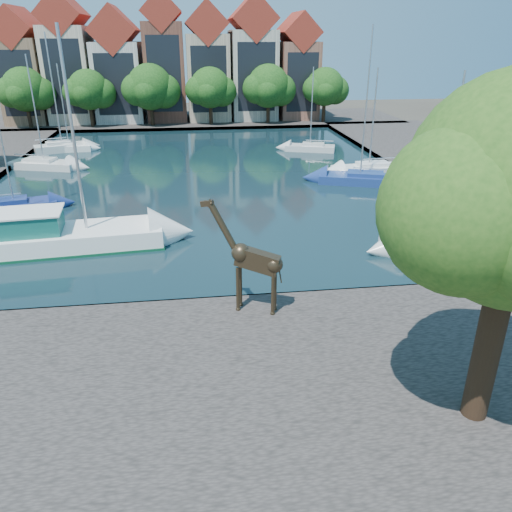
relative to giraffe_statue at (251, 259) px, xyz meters
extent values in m
plane|color=#38332B|center=(-1.22, 1.40, -2.93)|extent=(160.00, 160.00, 0.00)
cube|color=black|center=(-1.22, 25.40, -2.89)|extent=(38.00, 50.00, 0.08)
cube|color=#48413E|center=(-1.22, -5.60, -2.68)|extent=(50.00, 14.00, 0.50)
cube|color=#48413E|center=(-1.22, 57.40, -2.68)|extent=(60.00, 16.00, 0.50)
cube|color=#48413E|center=(23.78, 25.40, -2.68)|extent=(14.00, 52.00, 0.50)
cylinder|color=#332114|center=(6.28, -7.60, 0.32)|extent=(0.80, 0.80, 5.50)
sphere|color=#244E16|center=(4.52, -8.00, 4.67)|extent=(4.48, 4.48, 4.48)
cube|color=#836347|center=(-24.22, 57.40, 3.07)|extent=(5.39, 9.00, 11.00)
cube|color=maroon|center=(-24.22, 57.40, 9.78)|extent=(5.44, 9.18, 5.44)
cube|color=black|center=(-24.22, 52.92, 3.07)|extent=(4.40, 0.05, 8.25)
cube|color=beige|center=(-18.22, 57.40, 3.82)|extent=(5.88, 9.00, 12.50)
cube|color=maroon|center=(-18.22, 57.40, 11.39)|extent=(5.94, 9.18, 5.94)
cube|color=black|center=(-18.22, 52.92, 3.82)|extent=(4.80, 0.05, 9.38)
cube|color=beige|center=(-11.72, 57.40, 2.82)|extent=(6.37, 9.00, 10.50)
cube|color=maroon|center=(-11.72, 57.40, 9.50)|extent=(6.43, 9.18, 6.43)
cube|color=black|center=(-11.72, 52.92, 2.82)|extent=(5.20, 0.05, 7.88)
cube|color=brown|center=(-5.22, 57.40, 4.07)|extent=(5.39, 9.00, 13.00)
cube|color=maroon|center=(-5.22, 57.40, 11.78)|extent=(5.44, 9.18, 5.44)
cube|color=black|center=(-5.22, 52.92, 4.07)|extent=(4.40, 0.05, 9.75)
cube|color=tan|center=(0.78, 57.40, 3.32)|extent=(5.88, 9.00, 11.50)
cube|color=maroon|center=(0.78, 57.40, 10.39)|extent=(5.94, 9.18, 5.94)
cube|color=black|center=(0.78, 52.92, 3.32)|extent=(4.80, 0.05, 8.62)
cube|color=beige|center=(7.28, 57.40, 3.57)|extent=(6.37, 9.00, 12.00)
cube|color=maroon|center=(7.28, 57.40, 11.00)|extent=(6.43, 9.18, 6.43)
cube|color=black|center=(7.28, 52.92, 3.57)|extent=(5.20, 0.05, 9.00)
cube|color=brown|center=(13.78, 57.40, 2.82)|extent=(5.39, 9.00, 10.50)
cube|color=maroon|center=(13.78, 57.40, 9.28)|extent=(5.44, 9.18, 5.44)
cube|color=black|center=(13.78, 52.92, 2.82)|extent=(4.40, 0.05, 7.88)
cylinder|color=#332114|center=(-23.22, 51.90, -0.83)|extent=(0.50, 0.50, 3.20)
sphere|color=#123910|center=(-23.22, 51.90, 2.45)|extent=(5.60, 5.60, 5.60)
sphere|color=#123910|center=(-21.54, 52.20, 1.89)|extent=(4.20, 4.20, 4.20)
sphere|color=#123910|center=(-24.76, 51.50, 2.17)|extent=(3.92, 3.92, 3.92)
cylinder|color=#332114|center=(-15.22, 51.90, -0.83)|extent=(0.50, 0.50, 3.20)
sphere|color=#123910|center=(-15.22, 51.90, 2.33)|extent=(5.20, 5.20, 5.20)
sphere|color=#123910|center=(-13.66, 52.20, 1.81)|extent=(3.90, 3.90, 3.90)
sphere|color=#123910|center=(-16.65, 51.50, 2.07)|extent=(3.64, 3.64, 3.64)
cylinder|color=#332114|center=(-7.22, 51.90, -0.83)|extent=(0.50, 0.50, 3.20)
sphere|color=#123910|center=(-7.22, 51.90, 2.57)|extent=(6.00, 6.00, 6.00)
sphere|color=#123910|center=(-5.42, 52.20, 1.97)|extent=(4.50, 4.50, 4.50)
sphere|color=#123910|center=(-8.87, 51.50, 2.27)|extent=(4.20, 4.20, 4.20)
cylinder|color=#332114|center=(0.78, 51.90, -0.83)|extent=(0.50, 0.50, 3.20)
sphere|color=#123910|center=(0.78, 51.90, 2.39)|extent=(5.40, 5.40, 5.40)
sphere|color=#123910|center=(2.40, 52.20, 1.85)|extent=(4.05, 4.05, 4.05)
sphere|color=#123910|center=(-0.71, 51.50, 2.12)|extent=(3.78, 3.78, 3.78)
cylinder|color=#332114|center=(8.78, 51.90, -0.83)|extent=(0.50, 0.50, 3.20)
sphere|color=#123910|center=(8.78, 51.90, 2.51)|extent=(5.80, 5.80, 5.80)
sphere|color=#123910|center=(10.52, 52.20, 1.93)|extent=(4.35, 4.35, 4.35)
sphere|color=#123910|center=(7.18, 51.50, 2.22)|extent=(4.06, 4.06, 4.06)
cylinder|color=#332114|center=(16.78, 51.90, -0.83)|extent=(0.50, 0.50, 3.20)
sphere|color=#123910|center=(16.78, 51.90, 2.33)|extent=(5.20, 5.20, 5.20)
sphere|color=#123910|center=(18.34, 52.20, 1.81)|extent=(3.90, 3.90, 3.90)
sphere|color=#123910|center=(15.35, 51.50, 2.07)|extent=(3.64, 3.64, 3.64)
cylinder|color=#35291A|center=(-0.60, 0.00, -1.40)|extent=(0.16, 0.16, 2.06)
cylinder|color=#35291A|center=(-0.44, 0.40, -1.40)|extent=(0.16, 0.16, 2.06)
cylinder|color=#35291A|center=(0.86, -0.57, -1.40)|extent=(0.16, 0.16, 2.06)
cylinder|color=#35291A|center=(1.02, -0.16, -1.40)|extent=(0.16, 0.16, 2.06)
cube|color=#35291A|center=(0.25, -0.10, -0.03)|extent=(2.05, 1.22, 1.20)
cylinder|color=#35291A|center=(-1.11, 0.43, 1.31)|extent=(1.33, 0.75, 2.13)
cube|color=#35291A|center=(-1.76, 0.68, 2.35)|extent=(0.60, 0.37, 0.33)
cube|color=white|center=(-10.01, 9.40, -2.13)|extent=(11.65, 4.42, 1.44)
cube|color=#13574C|center=(-12.01, 9.21, -1.18)|extent=(4.24, 2.88, 1.33)
cylinder|color=#B2B2B7|center=(-8.67, 9.53, 3.81)|extent=(0.18, 0.18, 11.10)
cube|color=navy|center=(-15.04, 16.89, -2.40)|extent=(6.06, 3.40, 0.91)
cube|color=navy|center=(-15.04, 16.89, -2.09)|extent=(2.78, 2.00, 0.50)
cube|color=silver|center=(-16.22, 30.08, -2.41)|extent=(6.77, 4.03, 0.87)
cube|color=silver|center=(-16.22, 30.08, -2.12)|extent=(3.13, 2.32, 0.48)
cylinder|color=#B2B2B7|center=(-16.22, 30.08, 2.58)|extent=(0.12, 0.12, 9.51)
cube|color=white|center=(-15.48, 37.82, -2.43)|extent=(4.74, 1.91, 0.84)
cube|color=white|center=(-15.48, 37.82, -2.15)|extent=(2.10, 1.26, 0.47)
cylinder|color=#B2B2B7|center=(-15.48, 37.82, 2.00)|extent=(0.11, 0.11, 8.39)
cube|color=silver|center=(-16.22, 37.89, -2.34)|extent=(6.00, 3.94, 1.02)
cube|color=silver|center=(-16.22, 37.89, -2.00)|extent=(2.82, 2.21, 0.57)
cylinder|color=#B2B2B7|center=(-16.22, 37.89, 3.55)|extent=(0.14, 0.14, 11.21)
cube|color=silver|center=(12.14, 6.79, -2.38)|extent=(7.10, 3.60, 0.94)
cube|color=silver|center=(12.14, 6.79, -2.06)|extent=(3.22, 2.18, 0.52)
cylinder|color=#B2B2B7|center=(12.14, 6.79, 2.50)|extent=(0.13, 0.13, 9.23)
cube|color=navy|center=(11.98, 20.97, -2.39)|extent=(7.30, 4.54, 0.92)
cube|color=navy|center=(11.98, 20.97, -2.08)|extent=(3.40, 2.58, 0.51)
cylinder|color=#B2B2B7|center=(11.98, 20.97, 3.73)|extent=(0.12, 0.12, 11.73)
cube|color=silver|center=(13.78, 23.90, -2.36)|extent=(6.77, 2.93, 0.97)
cube|color=silver|center=(13.78, 23.90, -2.04)|extent=(3.02, 1.88, 0.54)
cylinder|color=#B2B2B7|center=(13.78, 23.90, 2.12)|extent=(0.13, 0.13, 8.43)
cube|color=silver|center=(10.78, 34.51, -2.44)|extent=(5.66, 3.48, 0.81)
cube|color=silver|center=(10.78, 34.51, -2.17)|extent=(2.63, 1.99, 0.45)
cylinder|color=#B2B2B7|center=(10.78, 34.51, 1.82)|extent=(0.11, 0.11, 8.08)
camera|label=1|loc=(-2.34, -19.26, 8.70)|focal=35.00mm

